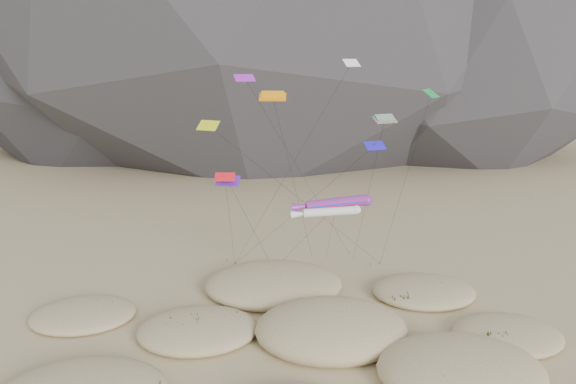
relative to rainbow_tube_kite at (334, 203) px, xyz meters
name	(u,v)px	position (x,y,z in m)	size (l,w,h in m)	color
ground	(319,363)	(-3.58, -12.99, -11.12)	(500.00, 500.00, 0.00)	#CCB789
dunes	(301,332)	(-4.64, -8.51, -10.42)	(52.19, 36.27, 4.07)	#CCB789
dune_grass	(303,342)	(-4.75, -10.59, -10.28)	(39.68, 26.94, 1.46)	black
kite_stakes	(306,263)	(-1.37, 11.42, -10.97)	(19.99, 5.98, 0.30)	#3F2D1E
rainbow_tube_kite	(334,203)	(0.00, 0.00, 0.00)	(8.76, 13.74, 12.10)	#F91A3D
white_tube_kite	(327,212)	(-0.92, -1.20, -0.58)	(8.23, 11.92, 11.27)	white
orange_parafoil	(273,99)	(-6.58, -1.83, 11.26)	(7.97, 17.06, 23.16)	orange
multi_parafoil	(384,121)	(4.41, -2.72, 9.02)	(2.56, 16.02, 20.87)	red
delta_kites	(301,132)	(-3.75, -1.05, 7.88)	(26.37, 20.77, 26.13)	white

